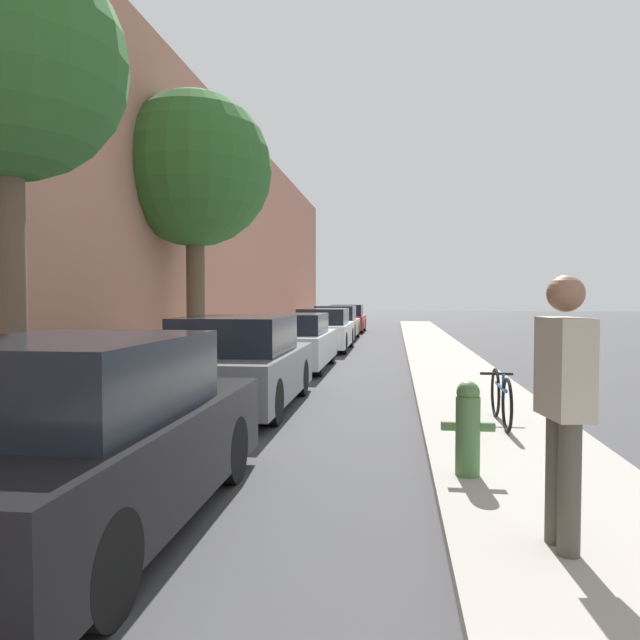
{
  "coord_description": "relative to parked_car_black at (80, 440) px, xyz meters",
  "views": [
    {
      "loc": [
        1.53,
        0.92,
        1.8
      ],
      "look_at": [
        0.24,
        11.23,
        1.39
      ],
      "focal_mm": 33.57,
      "sensor_mm": 36.0,
      "label": 1
    }
  ],
  "objects": [
    {
      "name": "street_tree_far",
      "position": [
        -2.27,
        9.33,
        4.02
      ],
      "size": [
        3.6,
        3.6,
        6.44
      ],
      "color": "brown",
      "rests_on": "sidewalk_left"
    },
    {
      "name": "parked_car_red",
      "position": [
        -0.03,
        26.18,
        -0.05
      ],
      "size": [
        1.77,
        3.93,
        1.39
      ],
      "color": "black",
      "rests_on": "ground"
    },
    {
      "name": "street_tree_near",
      "position": [
        -1.61,
        1.55,
        3.49
      ],
      "size": [
        2.47,
        2.47,
        5.36
      ],
      "color": "brown",
      "rests_on": "sidewalk_left"
    },
    {
      "name": "sidewalk_right",
      "position": [
        3.75,
        10.82,
        -0.64
      ],
      "size": [
        2.0,
        52.0,
        0.12
      ],
      "color": "#9E998E",
      "rests_on": "ground"
    },
    {
      "name": "fire_hydrant",
      "position": [
        3.07,
        1.43,
        -0.12
      ],
      "size": [
        0.49,
        0.23,
        0.89
      ],
      "color": "#47703D",
      "rests_on": "sidewalk_right"
    },
    {
      "name": "parked_car_black",
      "position": [
        0.0,
        0.0,
        0.0
      ],
      "size": [
        1.81,
        4.09,
        1.5
      ],
      "color": "black",
      "rests_on": "ground"
    },
    {
      "name": "parked_car_champagne",
      "position": [
        -0.06,
        20.74,
        -0.03
      ],
      "size": [
        1.77,
        4.3,
        1.41
      ],
      "color": "black",
      "rests_on": "ground"
    },
    {
      "name": "parked_car_white",
      "position": [
        0.04,
        15.52,
        -0.03
      ],
      "size": [
        1.73,
        4.35,
        1.4
      ],
      "color": "black",
      "rests_on": "ground"
    },
    {
      "name": "ground_plane",
      "position": [
        0.85,
        10.82,
        -0.7
      ],
      "size": [
        120.0,
        120.0,
        0.0
      ],
      "primitive_type": "plane",
      "color": "#3D3D3F"
    },
    {
      "name": "bicycle",
      "position": [
        3.77,
        3.79,
        -0.23
      ],
      "size": [
        0.44,
        1.67,
        0.68
      ],
      "rotation": [
        0.0,
        0.0,
        -0.02
      ],
      "color": "black",
      "rests_on": "sidewalk_right"
    },
    {
      "name": "parked_car_grey",
      "position": [
        -0.11,
        5.1,
        -0.0
      ],
      "size": [
        1.82,
        4.05,
        1.48
      ],
      "color": "black",
      "rests_on": "ground"
    },
    {
      "name": "parked_car_silver",
      "position": [
        -0.15,
        10.29,
        -0.04
      ],
      "size": [
        1.85,
        4.08,
        1.38
      ],
      "color": "black",
      "rests_on": "ground"
    },
    {
      "name": "pedestrian",
      "position": [
        3.5,
        -0.17,
        0.45
      ],
      "size": [
        0.3,
        0.48,
        1.82
      ],
      "rotation": [
        0.0,
        0.0,
        1.73
      ],
      "color": "#4C473D",
      "rests_on": "sidewalk_right"
    },
    {
      "name": "sidewalk_left",
      "position": [
        -2.05,
        10.82,
        -0.64
      ],
      "size": [
        2.0,
        52.0,
        0.12
      ],
      "color": "#9E998E",
      "rests_on": "ground"
    },
    {
      "name": "building_facade_left",
      "position": [
        -3.4,
        10.82,
        3.22
      ],
      "size": [
        0.7,
        52.0,
        7.85
      ],
      "color": "tan",
      "rests_on": "ground"
    }
  ]
}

